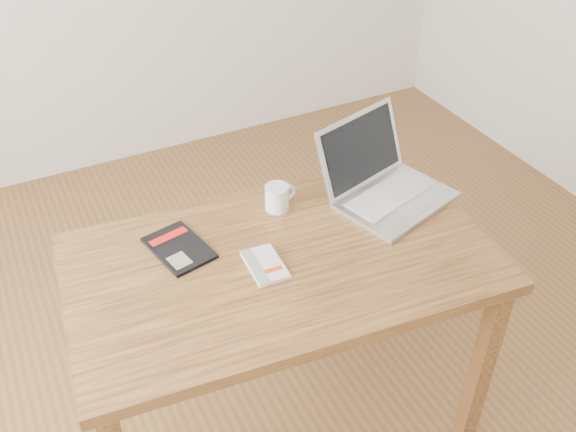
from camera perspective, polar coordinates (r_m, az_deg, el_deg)
name	(u,v)px	position (r m, az deg, el deg)	size (l,w,h in m)	color
room	(262,75)	(1.55, -2.37, 12.37)	(4.04, 4.04, 2.70)	brown
desk	(282,280)	(1.97, -0.51, -5.72)	(1.33, 0.84, 0.75)	brown
white_guidebook	(265,265)	(1.88, -2.06, -4.38)	(0.11, 0.17, 0.01)	silver
black_guidebook	(179,248)	(1.97, -9.68, -2.81)	(0.19, 0.24, 0.01)	black
laptop	(384,182)	(2.16, 8.50, 3.00)	(0.45, 0.43, 0.25)	silver
coffee_mug	(278,197)	(2.08, -0.91, 1.71)	(0.11, 0.08, 0.09)	white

